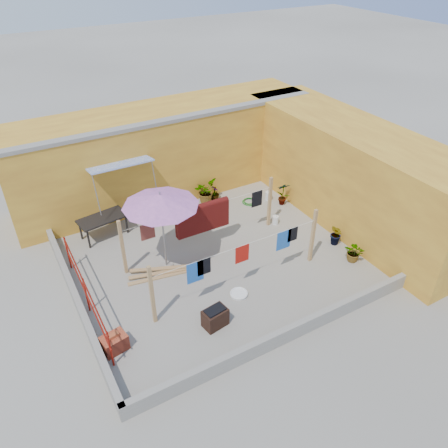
{
  "coord_description": "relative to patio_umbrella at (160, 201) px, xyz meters",
  "views": [
    {
      "loc": [
        -4.85,
        -9.09,
        8.31
      ],
      "look_at": [
        0.49,
        0.3,
        0.99
      ],
      "focal_mm": 35.0,
      "sensor_mm": 36.0,
      "label": 1
    }
  ],
  "objects": [
    {
      "name": "ground",
      "position": [
        1.38,
        -0.47,
        -2.28
      ],
      "size": [
        80.0,
        80.0,
        0.0
      ],
      "primitive_type": "plane",
      "color": "#9E998E",
      "rests_on": "ground"
    },
    {
      "name": "wall_back",
      "position": [
        1.88,
        4.22,
        -0.67
      ],
      "size": [
        11.0,
        3.27,
        3.21
      ],
      "color": "gold",
      "rests_on": "ground"
    },
    {
      "name": "wall_right",
      "position": [
        6.58,
        -0.47,
        -0.68
      ],
      "size": [
        2.4,
        9.0,
        3.2
      ],
      "primitive_type": "cube",
      "color": "gold",
      "rests_on": "ground"
    },
    {
      "name": "parapet_front",
      "position": [
        1.38,
        -4.05,
        -2.06
      ],
      "size": [
        8.3,
        0.16,
        0.44
      ],
      "primitive_type": "cube",
      "color": "gray",
      "rests_on": "ground"
    },
    {
      "name": "parapet_left",
      "position": [
        -2.7,
        -0.47,
        -2.06
      ],
      "size": [
        0.16,
        7.3,
        0.44
      ],
      "primitive_type": "cube",
      "color": "gray",
      "rests_on": "ground"
    },
    {
      "name": "red_railing",
      "position": [
        -2.47,
        -0.67,
        -1.56
      ],
      "size": [
        0.05,
        4.2,
        1.1
      ],
      "color": "maroon",
      "rests_on": "ground"
    },
    {
      "name": "clothesline_rig",
      "position": [
        1.4,
        0.06,
        -1.23
      ],
      "size": [
        5.09,
        2.35,
        1.8
      ],
      "color": "tan",
      "rests_on": "ground"
    },
    {
      "name": "patio_umbrella",
      "position": [
        0.0,
        0.0,
        0.0
      ],
      "size": [
        2.15,
        2.15,
        2.54
      ],
      "color": "gray",
      "rests_on": "ground"
    },
    {
      "name": "outdoor_table",
      "position": [
        -1.11,
        2.44,
        -1.64
      ],
      "size": [
        1.61,
        0.98,
        0.71
      ],
      "color": "black",
      "rests_on": "ground"
    },
    {
      "name": "brick_stack",
      "position": [
        -2.29,
        -2.24,
        -2.06
      ],
      "size": [
        0.65,
        0.52,
        0.51
      ],
      "color": "#B13E28",
      "rests_on": "ground"
    },
    {
      "name": "lumber_pile",
      "position": [
        -0.28,
        -0.26,
        -2.22
      ],
      "size": [
        1.99,
        0.88,
        0.12
      ],
      "color": "tan",
      "rests_on": "ground"
    },
    {
      "name": "brazier",
      "position": [
        0.14,
        -2.75,
        -2.01
      ],
      "size": [
        0.66,
        0.49,
        0.55
      ],
      "color": "black",
      "rests_on": "ground"
    },
    {
      "name": "white_basin",
      "position": [
        1.23,
        -2.11,
        -2.23
      ],
      "size": [
        0.5,
        0.5,
        0.09
      ],
      "color": "silver",
      "rests_on": "ground"
    },
    {
      "name": "water_jug_a",
      "position": [
        4.12,
        0.27,
        -2.13
      ],
      "size": [
        0.22,
        0.22,
        0.34
      ],
      "color": "silver",
      "rests_on": "ground"
    },
    {
      "name": "water_jug_b",
      "position": [
        4.81,
        1.69,
        -2.11
      ],
      "size": [
        0.24,
        0.24,
        0.38
      ],
      "color": "silver",
      "rests_on": "ground"
    },
    {
      "name": "green_hose",
      "position": [
        4.11,
        1.87,
        -2.24
      ],
      "size": [
        0.54,
        0.54,
        0.08
      ],
      "color": "#176A1B",
      "rests_on": "ground"
    },
    {
      "name": "plant_back_a",
      "position": [
        2.74,
        2.73,
        -1.84
      ],
      "size": [
        1.04,
        1.03,
        0.87
      ],
      "primitive_type": "imported",
      "rotation": [
        0.0,
        0.0,
        0.73
      ],
      "color": "#23611B",
      "rests_on": "ground"
    },
    {
      "name": "plant_back_b",
      "position": [
        3.09,
        2.65,
        -1.99
      ],
      "size": [
        0.35,
        0.35,
        0.58
      ],
      "primitive_type": "imported",
      "rotation": [
        0.0,
        0.0,
        1.49
      ],
      "color": "#23611B",
      "rests_on": "ground"
    },
    {
      "name": "plant_right_a",
      "position": [
        5.08,
        1.19,
        -1.83
      ],
      "size": [
        0.54,
        0.44,
        0.9
      ],
      "primitive_type": "imported",
      "rotation": [
        0.0,
        0.0,
        2.85
      ],
      "color": "#23611B",
      "rests_on": "ground"
    },
    {
      "name": "plant_right_b",
      "position": [
        5.08,
        -1.64,
        -1.9
      ],
      "size": [
        0.44,
        0.49,
        0.75
      ],
      "primitive_type": "imported",
      "rotation": [
        0.0,
        0.0,
        4.42
      ],
      "color": "#23611B",
      "rests_on": "ground"
    },
    {
      "name": "plant_right_c",
      "position": [
        5.0,
        -2.54,
        -1.95
      ],
      "size": [
        0.74,
        0.77,
        0.65
      ],
      "primitive_type": "imported",
      "rotation": [
        0.0,
        0.0,
        5.29
      ],
      "color": "#23611B",
      "rests_on": "ground"
    }
  ]
}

